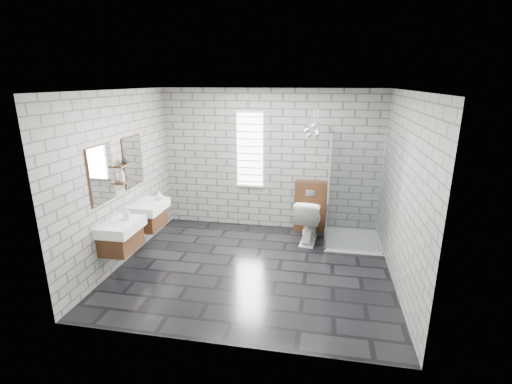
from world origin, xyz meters
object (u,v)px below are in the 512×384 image
(vanity_left, at_px, (119,228))
(vanity_right, at_px, (147,208))
(shower_enclosure, at_px, (349,218))
(cistern_panel, at_px, (310,206))
(toilet, at_px, (309,220))

(vanity_left, relative_size, vanity_right, 1.00)
(shower_enclosure, bearing_deg, vanity_right, -166.71)
(vanity_right, xyz_separation_m, cistern_panel, (2.71, 1.32, -0.26))
(cistern_panel, bearing_deg, shower_enclosure, -36.41)
(cistern_panel, height_order, shower_enclosure, shower_enclosure)
(vanity_left, bearing_deg, cistern_panel, 39.53)
(vanity_left, relative_size, cistern_panel, 1.57)
(vanity_right, relative_size, shower_enclosure, 0.77)
(vanity_right, xyz_separation_m, shower_enclosure, (3.41, 0.81, -0.25))
(shower_enclosure, bearing_deg, vanity_left, -153.26)
(cistern_panel, distance_m, toilet, 0.51)
(vanity_right, xyz_separation_m, toilet, (2.71, 0.83, -0.35))
(vanity_left, height_order, cistern_panel, vanity_left)
(cistern_panel, bearing_deg, vanity_right, -153.97)
(cistern_panel, distance_m, shower_enclosure, 0.87)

